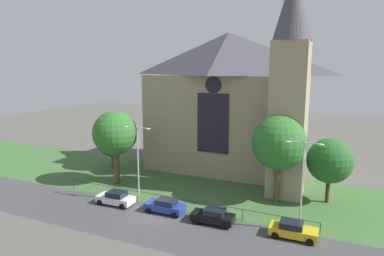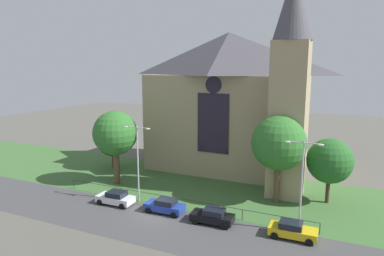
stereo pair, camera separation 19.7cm
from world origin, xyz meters
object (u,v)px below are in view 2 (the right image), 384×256
(parked_car_blue, at_px, (165,206))
(parked_car_black, at_px, (213,216))
(tree_left_far, at_px, (113,140))
(streetlamp_far, at_px, (302,175))
(tree_right_far, at_px, (330,161))
(parked_car_white, at_px, (116,198))
(streetlamp_near, at_px, (138,154))
(tree_right_near, at_px, (279,143))
(tree_left_near, at_px, (115,134))
(church_building, at_px, (231,101))
(parked_car_yellow, at_px, (292,230))

(parked_car_blue, bearing_deg, parked_car_black, 176.03)
(tree_left_far, height_order, parked_car_black, tree_left_far)
(streetlamp_far, bearing_deg, tree_right_far, 76.66)
(parked_car_white, relative_size, parked_car_black, 0.99)
(streetlamp_near, bearing_deg, tree_left_far, 138.48)
(tree_right_near, xyz_separation_m, parked_car_black, (-4.65, -8.06, -6.08))
(tree_right_far, relative_size, tree_left_near, 0.77)
(tree_right_near, bearing_deg, parked_car_white, -153.42)
(tree_left_near, relative_size, parked_car_black, 2.25)
(tree_left_near, xyz_separation_m, parked_car_white, (4.21, -5.91, -5.90))
(streetlamp_far, xyz_separation_m, parked_car_black, (-7.94, -1.79, -4.73))
(church_building, height_order, tree_right_far, church_building)
(streetlamp_far, height_order, parked_car_white, streetlamp_far)
(tree_right_far, xyz_separation_m, parked_car_white, (-21.49, -10.25, -4.11))
(church_building, relative_size, streetlamp_near, 2.97)
(tree_right_far, distance_m, parked_car_black, 14.82)
(church_building, distance_m, parked_car_blue, 20.17)
(tree_right_far, xyz_separation_m, tree_right_near, (-5.28, -2.15, 1.97))
(church_building, relative_size, tree_right_far, 3.52)
(streetlamp_near, relative_size, parked_car_blue, 2.07)
(tree_right_near, relative_size, parked_car_white, 2.33)
(tree_right_far, relative_size, parked_car_yellow, 1.75)
(parked_car_yellow, bearing_deg, church_building, 122.42)
(parked_car_blue, bearing_deg, streetlamp_near, -20.27)
(tree_right_far, distance_m, streetlamp_near, 21.37)
(tree_right_far, relative_size, tree_left_far, 1.09)
(tree_left_far, distance_m, tree_left_near, 7.30)
(tree_left_far, bearing_deg, parked_car_yellow, -21.37)
(streetlamp_near, height_order, parked_car_black, streetlamp_near)
(parked_car_blue, bearing_deg, church_building, -95.37)
(streetlamp_near, height_order, parked_car_white, streetlamp_near)
(church_building, height_order, streetlamp_far, church_building)
(parked_car_black, distance_m, parked_car_yellow, 7.55)
(tree_left_far, relative_size, parked_car_yellow, 1.60)
(parked_car_black, bearing_deg, streetlamp_far, -169.68)
(parked_car_yellow, bearing_deg, parked_car_white, -179.86)
(tree_right_far, relative_size, parked_car_black, 1.73)
(tree_right_far, height_order, parked_car_white, tree_right_far)
(tree_left_far, distance_m, parked_car_white, 14.62)
(tree_left_far, height_order, streetlamp_far, streetlamp_far)
(parked_car_black, bearing_deg, tree_left_far, -31.17)
(tree_right_far, distance_m, parked_car_yellow, 11.02)
(church_building, xyz_separation_m, tree_left_far, (-16.18, -6.89, -5.94))
(church_building, bearing_deg, parked_car_white, -112.49)
(church_building, xyz_separation_m, parked_car_yellow, (11.62, -17.76, -9.53))
(tree_left_far, xyz_separation_m, parked_car_black, (20.25, -11.13, -3.59))
(tree_right_near, xyz_separation_m, streetlamp_far, (3.29, -6.27, -1.34))
(tree_left_far, bearing_deg, streetlamp_near, -41.52)
(church_building, height_order, tree_left_near, church_building)
(tree_left_far, relative_size, streetlamp_far, 0.78)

